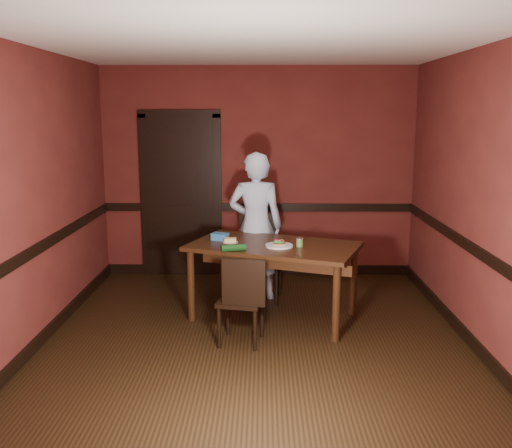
{
  "coord_description": "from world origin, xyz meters",
  "views": [
    {
      "loc": [
        0.07,
        -5.1,
        2.13
      ],
      "look_at": [
        0.0,
        0.35,
        1.05
      ],
      "focal_mm": 40.0,
      "sensor_mm": 36.0,
      "label": 1
    }
  ],
  "objects_px": {
    "sauce_jar": "(300,242)",
    "person": "(256,226)",
    "dining_table": "(274,281)",
    "sandwich_plate": "(279,245)",
    "food_tub": "(220,237)",
    "chair_far": "(261,258)",
    "chair_near": "(241,299)",
    "cheese_saucer": "(230,241)"
  },
  "relations": [
    {
      "from": "person",
      "to": "sandwich_plate",
      "type": "bearing_deg",
      "value": 110.18
    },
    {
      "from": "person",
      "to": "sauce_jar",
      "type": "height_order",
      "value": "person"
    },
    {
      "from": "chair_far",
      "to": "dining_table",
      "type": "bearing_deg",
      "value": -69.69
    },
    {
      "from": "person",
      "to": "sauce_jar",
      "type": "xyz_separation_m",
      "value": [
        0.46,
        -0.77,
        -0.01
      ]
    },
    {
      "from": "cheese_saucer",
      "to": "person",
      "type": "bearing_deg",
      "value": 67.42
    },
    {
      "from": "chair_far",
      "to": "sandwich_plate",
      "type": "xyz_separation_m",
      "value": [
        0.19,
        -0.67,
        0.32
      ]
    },
    {
      "from": "chair_near",
      "to": "dining_table",
      "type": "bearing_deg",
      "value": -104.26
    },
    {
      "from": "person",
      "to": "cheese_saucer",
      "type": "xyz_separation_m",
      "value": [
        -0.25,
        -0.61,
        -0.04
      ]
    },
    {
      "from": "person",
      "to": "dining_table",
      "type": "bearing_deg",
      "value": 108.48
    },
    {
      "from": "sauce_jar",
      "to": "person",
      "type": "bearing_deg",
      "value": 120.73
    },
    {
      "from": "sandwich_plate",
      "to": "sauce_jar",
      "type": "distance_m",
      "value": 0.21
    },
    {
      "from": "chair_near",
      "to": "sandwich_plate",
      "type": "distance_m",
      "value": 0.78
    },
    {
      "from": "person",
      "to": "sandwich_plate",
      "type": "distance_m",
      "value": 0.81
    },
    {
      "from": "cheese_saucer",
      "to": "food_tub",
      "type": "bearing_deg",
      "value": 132.68
    },
    {
      "from": "person",
      "to": "food_tub",
      "type": "bearing_deg",
      "value": 54.67
    },
    {
      "from": "chair_far",
      "to": "sandwich_plate",
      "type": "height_order",
      "value": "chair_far"
    },
    {
      "from": "chair_far",
      "to": "sauce_jar",
      "type": "distance_m",
      "value": 0.85
    },
    {
      "from": "dining_table",
      "to": "food_tub",
      "type": "bearing_deg",
      "value": -178.11
    },
    {
      "from": "chair_far",
      "to": "food_tub",
      "type": "height_order",
      "value": "chair_far"
    },
    {
      "from": "chair_near",
      "to": "sandwich_plate",
      "type": "height_order",
      "value": "sandwich_plate"
    },
    {
      "from": "chair_far",
      "to": "cheese_saucer",
      "type": "height_order",
      "value": "chair_far"
    },
    {
      "from": "chair_far",
      "to": "sauce_jar",
      "type": "bearing_deg",
      "value": -52.29
    },
    {
      "from": "chair_far",
      "to": "person",
      "type": "distance_m",
      "value": 0.37
    },
    {
      "from": "person",
      "to": "food_tub",
      "type": "relative_size",
      "value": 8.3
    },
    {
      "from": "chair_near",
      "to": "food_tub",
      "type": "height_order",
      "value": "food_tub"
    },
    {
      "from": "dining_table",
      "to": "sandwich_plate",
      "type": "distance_m",
      "value": 0.43
    },
    {
      "from": "sandwich_plate",
      "to": "food_tub",
      "type": "distance_m",
      "value": 0.68
    },
    {
      "from": "dining_table",
      "to": "sandwich_plate",
      "type": "bearing_deg",
      "value": -40.91
    },
    {
      "from": "chair_far",
      "to": "sandwich_plate",
      "type": "distance_m",
      "value": 0.76
    },
    {
      "from": "sauce_jar",
      "to": "cheese_saucer",
      "type": "bearing_deg",
      "value": 167.51
    },
    {
      "from": "cheese_saucer",
      "to": "food_tub",
      "type": "distance_m",
      "value": 0.17
    },
    {
      "from": "dining_table",
      "to": "sandwich_plate",
      "type": "height_order",
      "value": "sandwich_plate"
    },
    {
      "from": "person",
      "to": "chair_far",
      "type": "bearing_deg",
      "value": 123.77
    },
    {
      "from": "person",
      "to": "cheese_saucer",
      "type": "distance_m",
      "value": 0.66
    },
    {
      "from": "chair_far",
      "to": "chair_near",
      "type": "distance_m",
      "value": 1.26
    },
    {
      "from": "sauce_jar",
      "to": "chair_near",
      "type": "bearing_deg",
      "value": -134.76
    },
    {
      "from": "dining_table",
      "to": "food_tub",
      "type": "height_order",
      "value": "food_tub"
    },
    {
      "from": "chair_far",
      "to": "cheese_saucer",
      "type": "xyz_separation_m",
      "value": [
        -0.31,
        -0.51,
        0.32
      ]
    },
    {
      "from": "chair_near",
      "to": "sauce_jar",
      "type": "xyz_separation_m",
      "value": [
        0.57,
        0.58,
        0.41
      ]
    },
    {
      "from": "sandwich_plate",
      "to": "sauce_jar",
      "type": "bearing_deg",
      "value": 0.92
    },
    {
      "from": "chair_far",
      "to": "person",
      "type": "xyz_separation_m",
      "value": [
        -0.06,
        0.1,
        0.35
      ]
    },
    {
      "from": "chair_near",
      "to": "cheese_saucer",
      "type": "relative_size",
      "value": 5.28
    }
  ]
}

